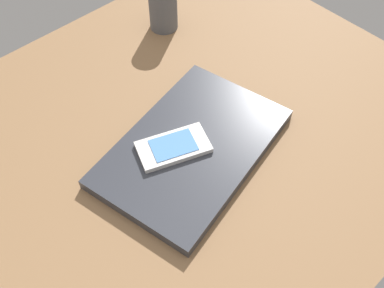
# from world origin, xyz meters

# --- Properties ---
(desk_surface) EXTENTS (1.20, 0.80, 0.03)m
(desk_surface) POSITION_xyz_m (0.00, 0.00, 0.01)
(desk_surface) COLOR olive
(desk_surface) RESTS_ON ground
(laptop_closed) EXTENTS (0.37, 0.28, 0.02)m
(laptop_closed) POSITION_xyz_m (-0.10, 0.05, 0.04)
(laptop_closed) COLOR #33353D
(laptop_closed) RESTS_ON desk_surface
(cell_phone_on_laptop) EXTENTS (0.13, 0.10, 0.01)m
(cell_phone_on_laptop) POSITION_xyz_m (-0.07, 0.03, 0.06)
(cell_phone_on_laptop) COLOR silver
(cell_phone_on_laptop) RESTS_ON laptop_closed
(pen_cup) EXTENTS (0.06, 0.06, 0.10)m
(pen_cup) POSITION_xyz_m (-0.29, -0.25, 0.08)
(pen_cup) COLOR #595B60
(pen_cup) RESTS_ON desk_surface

